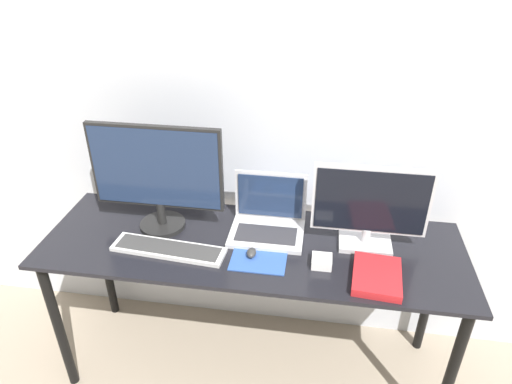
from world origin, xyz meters
The scene contains 10 objects.
wall_back centered at (0.00, 0.63, 1.25)m, with size 7.00×0.05×2.50m.
desk centered at (0.00, 0.28, 0.63)m, with size 1.72×0.56×0.72m.
monitor_left centered at (-0.40, 0.34, 0.97)m, with size 0.55×0.19×0.46m.
monitor_right centered at (0.46, 0.34, 0.90)m, with size 0.45×0.15×0.35m.
laptop centered at (0.05, 0.39, 0.78)m, with size 0.31×0.23×0.24m.
keyboard centered at (-0.32, 0.18, 0.73)m, with size 0.47×0.15×0.02m.
mousepad centered at (0.04, 0.19, 0.72)m, with size 0.21×0.19×0.00m.
mouse centered at (0.01, 0.19, 0.74)m, with size 0.04×0.06×0.03m.
book centered at (0.49, 0.13, 0.74)m, with size 0.19×0.24×0.03m.
power_brick centered at (0.29, 0.18, 0.74)m, with size 0.08×0.07×0.04m.
Camera 1 is at (0.25, -1.20, 1.84)m, focal length 32.00 mm.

